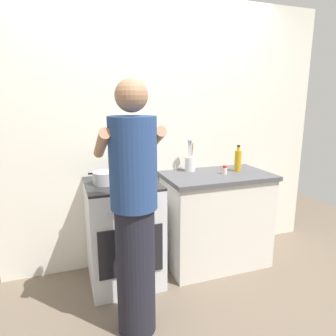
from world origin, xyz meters
TOP-DOWN VIEW (x-y plane):
  - ground at (0.00, 0.00)m, footprint 6.00×6.00m
  - back_wall at (0.20, 0.50)m, footprint 3.20×0.10m
  - countertop at (0.55, 0.15)m, footprint 1.00×0.60m
  - stove_range at (-0.35, 0.15)m, footprint 0.60×0.62m
  - pot at (-0.49, 0.15)m, footprint 0.26×0.19m
  - mixing_bowl at (-0.21, 0.15)m, footprint 0.28×0.28m
  - utensil_crock at (0.35, 0.34)m, footprint 0.10×0.10m
  - spice_bottle at (0.61, 0.12)m, footprint 0.04×0.04m
  - oil_bottle at (0.79, 0.19)m, footprint 0.06×0.06m
  - person at (-0.39, -0.47)m, footprint 0.41×0.50m

SIDE VIEW (x-z plane):
  - ground at x=0.00m, z-range 0.00..0.00m
  - stove_range at x=-0.35m, z-range 0.00..0.90m
  - countertop at x=0.55m, z-range 0.00..0.90m
  - person at x=-0.39m, z-range 0.01..1.71m
  - spice_bottle at x=0.61m, z-range 0.90..0.98m
  - mixing_bowl at x=-0.21m, z-range 0.90..0.99m
  - pot at x=-0.49m, z-range 0.90..1.00m
  - utensil_crock at x=0.35m, z-range 0.83..1.16m
  - oil_bottle at x=0.79m, z-range 0.88..1.13m
  - back_wall at x=0.20m, z-range 0.00..2.50m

